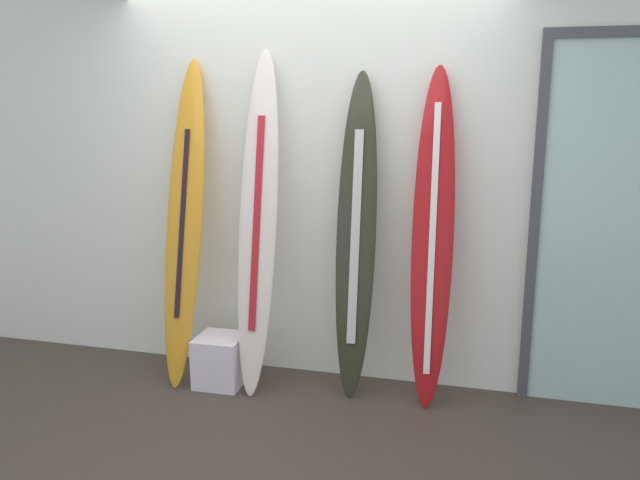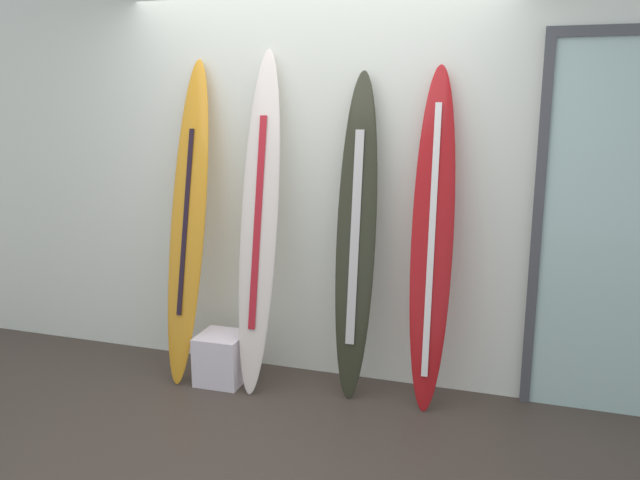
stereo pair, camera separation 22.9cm
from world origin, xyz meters
name	(u,v)px [view 2 (the right image)]	position (x,y,z in m)	size (l,w,h in m)	color
ground	(240,463)	(0.00, 0.00, -0.02)	(8.00, 8.00, 0.04)	#3E332C
wall_back	(317,169)	(0.00, 1.30, 1.40)	(7.20, 0.20, 2.80)	white
surfboard_sunset	(188,222)	(-0.77, 0.92, 1.06)	(0.27, 0.54, 2.12)	orange
surfboard_ivory	(259,223)	(-0.27, 0.93, 1.09)	(0.26, 0.50, 2.17)	silver
surfboard_charcoal	(356,238)	(0.36, 0.99, 1.02)	(0.25, 0.35, 2.04)	#2D2D1F
surfboard_crimson	(432,241)	(0.83, 0.98, 1.03)	(0.27, 0.38, 2.06)	#B01519
display_block_left	(222,358)	(-0.52, 0.85, 0.17)	(0.31, 0.31, 0.33)	white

